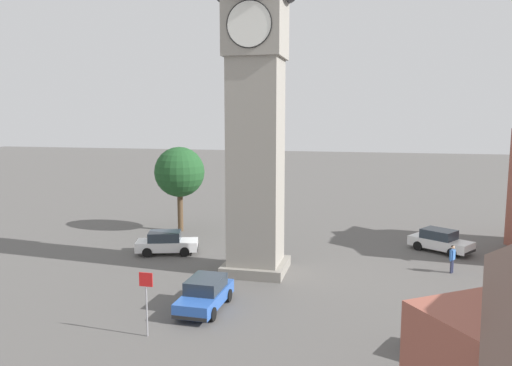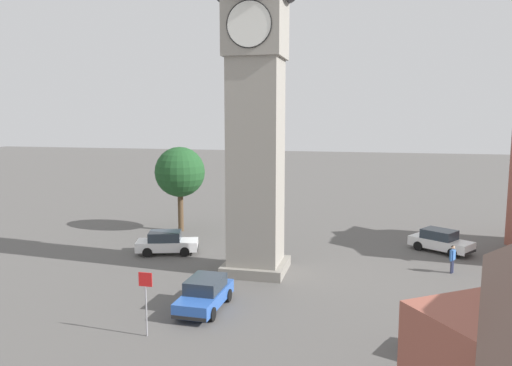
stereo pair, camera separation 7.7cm
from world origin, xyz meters
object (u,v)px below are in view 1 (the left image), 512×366
at_px(pedestrian, 452,256).
at_px(car_blue_kerb, 472,344).
at_px(tree, 179,172).
at_px(road_sign, 146,293).
at_px(clock_tower, 256,46).
at_px(car_silver_kerb, 440,241).
at_px(car_red_corner, 205,294).
at_px(car_white_side, 167,243).

bearing_deg(pedestrian, car_blue_kerb, -94.99).
height_order(tree, road_sign, tree).
bearing_deg(tree, clock_tower, -46.93).
bearing_deg(road_sign, pedestrian, 40.53).
distance_m(clock_tower, car_silver_kerb, 18.29).
xyz_separation_m(car_silver_kerb, pedestrian, (0.06, -4.77, 0.25)).
bearing_deg(car_red_corner, tree, 115.47).
relative_size(car_red_corner, car_white_side, 0.94).
relative_size(pedestrian, tree, 0.25).
bearing_deg(pedestrian, car_white_side, 179.67).
distance_m(car_white_side, pedestrian, 18.22).
relative_size(clock_tower, car_red_corner, 5.40).
distance_m(pedestrian, tree, 21.16).
height_order(car_silver_kerb, tree, tree).
distance_m(car_silver_kerb, pedestrian, 4.78).
xyz_separation_m(car_white_side, road_sign, (4.23, -12.06, 1.14)).
bearing_deg(pedestrian, clock_tower, -168.62).
xyz_separation_m(clock_tower, car_silver_kerb, (11.39, 7.08, -12.44)).
xyz_separation_m(car_red_corner, tree, (-7.21, 15.13, 4.03)).
relative_size(car_red_corner, tree, 0.61).
bearing_deg(tree, car_red_corner, -64.53).
height_order(car_white_side, road_sign, road_sign).
height_order(clock_tower, pedestrian, clock_tower).
bearing_deg(car_blue_kerb, clock_tower, 138.98).
relative_size(clock_tower, car_white_side, 5.08).
bearing_deg(car_silver_kerb, car_red_corner, -133.13).
relative_size(clock_tower, car_blue_kerb, 5.05).
bearing_deg(car_blue_kerb, car_white_side, 146.27).
bearing_deg(pedestrian, road_sign, -139.47).
bearing_deg(road_sign, car_red_corner, 67.07).
xyz_separation_m(clock_tower, pedestrian, (11.44, 2.30, -12.19)).
bearing_deg(clock_tower, pedestrian, 11.38).
bearing_deg(road_sign, car_white_side, 109.35).
distance_m(clock_tower, car_blue_kerb, 18.61).
xyz_separation_m(clock_tower, car_white_side, (-6.77, 2.41, -12.44)).
bearing_deg(car_red_corner, pedestrian, 34.29).
height_order(clock_tower, tree, clock_tower).
xyz_separation_m(car_white_side, pedestrian, (18.21, -0.11, 0.25)).
distance_m(car_red_corner, pedestrian, 15.18).
xyz_separation_m(car_blue_kerb, tree, (-18.75, 17.97, 4.03)).
height_order(clock_tower, car_red_corner, clock_tower).
bearing_deg(clock_tower, road_sign, -104.73).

